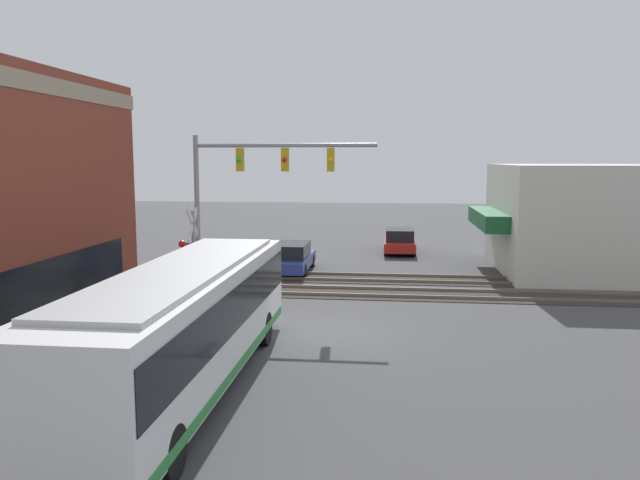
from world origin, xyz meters
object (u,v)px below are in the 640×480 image
(parked_car_blue, at_px, (292,258))
(pedestrian_at_crossing, at_px, (200,283))
(city_bus, at_px, (185,322))
(crossing_signal, at_px, (193,244))
(parked_car_red, at_px, (400,241))

(parked_car_blue, relative_size, pedestrian_at_crossing, 2.66)
(city_bus, distance_m, pedestrian_at_crossing, 8.65)
(crossing_signal, bearing_deg, parked_car_red, -30.23)
(parked_car_red, bearing_deg, pedestrian_at_crossing, 152.75)
(parked_car_blue, height_order, parked_car_red, parked_car_blue)
(crossing_signal, distance_m, parked_car_blue, 7.57)
(crossing_signal, distance_m, parked_car_red, 16.29)
(city_bus, xyz_separation_m, crossing_signal, (9.16, 2.76, 0.60))
(pedestrian_at_crossing, bearing_deg, parked_car_red, -27.25)
(crossing_signal, xyz_separation_m, pedestrian_at_crossing, (-0.84, -0.51, -1.36))
(city_bus, xyz_separation_m, parked_car_blue, (16.02, -0.00, -1.01))
(city_bus, relative_size, parked_car_red, 2.59)
(pedestrian_at_crossing, bearing_deg, crossing_signal, 31.39)
(parked_car_red, relative_size, pedestrian_at_crossing, 2.56)
(parked_car_blue, xyz_separation_m, pedestrian_at_crossing, (-7.71, 2.24, 0.25))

